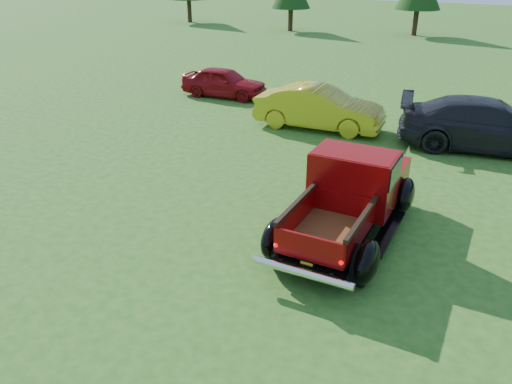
% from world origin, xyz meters
% --- Properties ---
extents(ground, '(120.00, 120.00, 0.00)m').
position_xyz_m(ground, '(0.00, 0.00, 0.00)').
color(ground, '#295819').
rests_on(ground, ground).
extents(pickup_truck, '(2.24, 4.76, 1.76)m').
position_xyz_m(pickup_truck, '(1.58, 1.38, 0.84)').
color(pickup_truck, black).
rests_on(pickup_truck, ground).
extents(show_car_red, '(3.63, 1.68, 1.20)m').
position_xyz_m(show_car_red, '(-6.50, 9.69, 0.60)').
color(show_car_red, maroon).
rests_on(show_car_red, ground).
extents(show_car_yellow, '(4.39, 1.77, 1.42)m').
position_xyz_m(show_car_yellow, '(-1.50, 7.55, 0.71)').
color(show_car_yellow, gold).
rests_on(show_car_yellow, ground).
extents(show_car_grey, '(5.51, 2.99, 1.52)m').
position_xyz_m(show_car_grey, '(3.75, 7.97, 0.76)').
color(show_car_grey, black).
rests_on(show_car_grey, ground).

